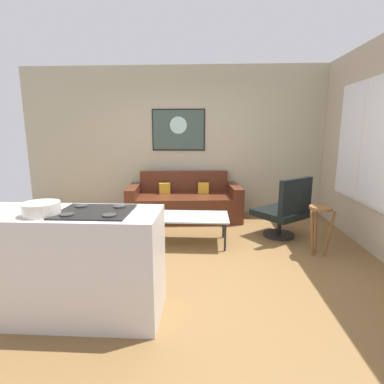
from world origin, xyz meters
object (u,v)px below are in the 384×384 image
object	(u,v)px
armchair	(285,210)
couch	(184,203)
mixing_bowl	(41,209)
wall_painting	(178,130)
coffee_table	(190,218)
bar_stool	(320,219)

from	to	relation	value
armchair	couch	bearing A→B (deg)	148.46
mixing_bowl	wall_painting	world-z (taller)	wall_painting
coffee_table	mixing_bowl	world-z (taller)	mixing_bowl
mixing_bowl	coffee_table	bearing A→B (deg)	60.09
coffee_table	mixing_bowl	distance (m)	2.24
coffee_table	armchair	distance (m)	1.45
couch	bar_stool	world-z (taller)	couch
coffee_table	mixing_bowl	xyz separation A→B (m)	(-1.07, -1.87, 0.60)
mixing_bowl	wall_painting	xyz separation A→B (m)	(0.75, 3.63, 0.63)
coffee_table	wall_painting	size ratio (longest dim) A/B	1.07
coffee_table	wall_painting	distance (m)	2.18
bar_stool	mixing_bowl	size ratio (longest dim) A/B	2.23
armchair	mixing_bowl	xyz separation A→B (m)	(-2.49, -2.18, 0.55)
coffee_table	bar_stool	world-z (taller)	bar_stool
couch	wall_painting	distance (m)	1.42
coffee_table	armchair	size ratio (longest dim) A/B	1.17
bar_stool	coffee_table	bearing A→B (deg)	169.24
coffee_table	wall_painting	bearing A→B (deg)	100.42
couch	wall_painting	world-z (taller)	wall_painting
armchair	mixing_bowl	world-z (taller)	mixing_bowl
armchair	wall_painting	distance (m)	2.55
armchair	bar_stool	size ratio (longest dim) A/B	1.43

